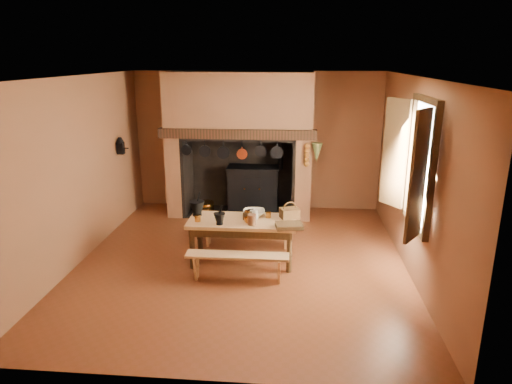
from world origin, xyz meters
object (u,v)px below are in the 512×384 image
work_table (242,227)px  mixing_bowl (254,213)px  coffee_grinder (247,215)px  wicker_basket (290,213)px  bench_front (237,261)px  iron_range (254,188)px

work_table → mixing_bowl: bearing=52.8°
coffee_grinder → wicker_basket: size_ratio=0.54×
bench_front → coffee_grinder: (0.08, 0.64, 0.46)m
iron_range → wicker_basket: bearing=-71.9°
mixing_bowl → coffee_grinder: bearing=-114.3°
work_table → wicker_basket: wicker_basket is taller
work_table → bench_front: size_ratio=1.12×
iron_range → work_table: size_ratio=0.99×
bench_front → coffee_grinder: bearing=83.0°
work_table → mixing_bowl: size_ratio=4.80×
iron_range → mixing_bowl: (0.22, -2.27, 0.26)m
iron_range → bench_front: bearing=-89.0°
iron_range → bench_front: size_ratio=1.10×
bench_front → iron_range: bearing=91.0°
work_table → bench_front: 0.67m
iron_range → bench_front: iron_range is taller
coffee_grinder → bench_front: bearing=-88.1°
coffee_grinder → mixing_bowl: (0.08, 0.18, -0.02)m
iron_range → mixing_bowl: 2.30m
mixing_bowl → wicker_basket: wicker_basket is taller
work_table → bench_front: bearing=-90.0°
work_table → wicker_basket: (0.71, 0.14, 0.20)m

